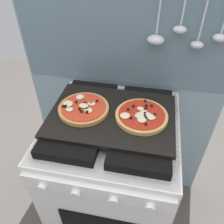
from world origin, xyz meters
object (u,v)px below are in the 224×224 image
object	(u,v)px
baking_tray	(112,115)
pizza_left	(83,109)
pizza_right	(141,116)
stove	(112,176)

from	to	relation	value
baking_tray	pizza_left	world-z (taller)	pizza_left
pizza_left	pizza_right	xyz separation A→B (m)	(0.26, 0.00, 0.00)
stove	pizza_right	bearing A→B (deg)	-0.15
stove	baking_tray	bearing A→B (deg)	90.00
baking_tray	pizza_right	world-z (taller)	pizza_right
stove	pizza_right	distance (m)	0.49
stove	pizza_left	xyz separation A→B (m)	(-0.13, -0.00, 0.48)
stove	baking_tray	distance (m)	0.46
stove	pizza_right	world-z (taller)	pizza_right
pizza_left	stove	bearing A→B (deg)	1.22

